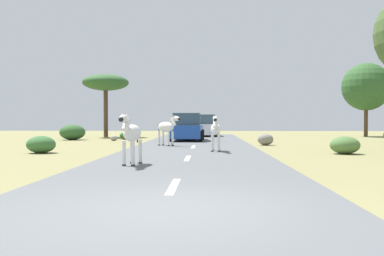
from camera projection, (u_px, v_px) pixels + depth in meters
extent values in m
plane|color=olive|center=(173.00, 211.00, 6.25)|extent=(90.00, 90.00, 0.00)
cube|color=#56595B|center=(163.00, 209.00, 6.26)|extent=(6.00, 64.00, 0.05)
cube|color=silver|center=(173.00, 186.00, 8.26)|extent=(0.16, 2.00, 0.01)
cube|color=silver|center=(188.00, 158.00, 14.25)|extent=(0.16, 2.00, 0.01)
cube|color=silver|center=(193.00, 147.00, 20.25)|extent=(0.16, 2.00, 0.01)
cube|color=silver|center=(196.00, 141.00, 26.24)|extent=(0.16, 2.00, 0.01)
cube|color=silver|center=(198.00, 137.00, 32.24)|extent=(0.16, 2.00, 0.01)
ellipsoid|color=silver|center=(132.00, 133.00, 12.22)|extent=(0.57, 1.11, 0.50)
cylinder|color=silver|center=(124.00, 153.00, 11.91)|extent=(0.12, 0.12, 0.72)
cylinder|color=#28231E|center=(124.00, 165.00, 11.92)|extent=(0.14, 0.14, 0.05)
cylinder|color=silver|center=(133.00, 153.00, 11.87)|extent=(0.12, 0.12, 0.72)
cylinder|color=#28231E|center=(133.00, 165.00, 11.87)|extent=(0.14, 0.14, 0.05)
cylinder|color=silver|center=(132.00, 152.00, 12.60)|extent=(0.12, 0.12, 0.72)
cylinder|color=#28231E|center=(132.00, 163.00, 12.60)|extent=(0.14, 0.14, 0.05)
cylinder|color=silver|center=(140.00, 152.00, 12.55)|extent=(0.12, 0.12, 0.72)
cylinder|color=#28231E|center=(140.00, 163.00, 12.55)|extent=(0.14, 0.14, 0.05)
cylinder|color=silver|center=(126.00, 124.00, 11.72)|extent=(0.25, 0.40, 0.43)
cube|color=black|center=(126.00, 121.00, 11.71)|extent=(0.09, 0.35, 0.29)
ellipsoid|color=silver|center=(123.00, 119.00, 11.47)|extent=(0.26, 0.49, 0.23)
ellipsoid|color=black|center=(121.00, 119.00, 11.29)|extent=(0.16, 0.18, 0.14)
cone|color=silver|center=(122.00, 115.00, 11.59)|extent=(0.10, 0.10, 0.13)
cone|color=silver|center=(127.00, 115.00, 11.57)|extent=(0.10, 0.10, 0.13)
cylinder|color=black|center=(138.00, 136.00, 12.74)|extent=(0.06, 0.15, 0.43)
ellipsoid|color=silver|center=(216.00, 129.00, 17.53)|extent=(0.47, 1.07, 0.50)
cylinder|color=silver|center=(212.00, 143.00, 17.21)|extent=(0.11, 0.11, 0.72)
cylinder|color=#28231E|center=(212.00, 151.00, 17.22)|extent=(0.13, 0.13, 0.05)
cylinder|color=silver|center=(219.00, 143.00, 17.19)|extent=(0.11, 0.11, 0.72)
cylinder|color=#28231E|center=(219.00, 151.00, 17.19)|extent=(0.13, 0.13, 0.05)
cylinder|color=silver|center=(213.00, 142.00, 17.90)|extent=(0.11, 0.11, 0.72)
cylinder|color=#28231E|center=(213.00, 150.00, 17.90)|extent=(0.13, 0.13, 0.05)
cylinder|color=silver|center=(219.00, 142.00, 17.87)|extent=(0.11, 0.11, 0.72)
cylinder|color=#28231E|center=(219.00, 150.00, 17.88)|extent=(0.13, 0.13, 0.05)
cylinder|color=silver|center=(215.00, 123.00, 17.02)|extent=(0.21, 0.38, 0.42)
cube|color=black|center=(215.00, 121.00, 17.02)|extent=(0.05, 0.35, 0.29)
ellipsoid|color=silver|center=(215.00, 119.00, 16.77)|extent=(0.21, 0.47, 0.23)
ellipsoid|color=black|center=(215.00, 120.00, 16.59)|extent=(0.14, 0.17, 0.14)
cone|color=silver|center=(214.00, 116.00, 16.89)|extent=(0.09, 0.09, 0.13)
cone|color=silver|center=(217.00, 116.00, 16.88)|extent=(0.09, 0.09, 0.13)
cylinder|color=black|center=(216.00, 131.00, 18.06)|extent=(0.04, 0.15, 0.43)
ellipsoid|color=silver|center=(166.00, 127.00, 21.23)|extent=(1.10, 1.04, 0.51)
cylinder|color=silver|center=(169.00, 139.00, 20.90)|extent=(0.15, 0.15, 0.74)
cylinder|color=#28231E|center=(169.00, 146.00, 20.90)|extent=(0.18, 0.18, 0.05)
cylinder|color=silver|center=(173.00, 139.00, 21.10)|extent=(0.15, 0.15, 0.74)
cylinder|color=#28231E|center=(173.00, 145.00, 21.10)|extent=(0.18, 0.18, 0.05)
cylinder|color=silver|center=(159.00, 138.00, 21.39)|extent=(0.15, 0.15, 0.74)
cylinder|color=#28231E|center=(159.00, 145.00, 21.39)|extent=(0.18, 0.18, 0.05)
cylinder|color=silver|center=(163.00, 138.00, 21.59)|extent=(0.15, 0.15, 0.74)
cylinder|color=#28231E|center=(163.00, 145.00, 21.59)|extent=(0.18, 0.18, 0.05)
cylinder|color=silver|center=(173.00, 122.00, 20.87)|extent=(0.42, 0.40, 0.44)
cube|color=black|center=(173.00, 120.00, 20.87)|extent=(0.30, 0.27, 0.30)
ellipsoid|color=silver|center=(176.00, 119.00, 20.69)|extent=(0.49, 0.46, 0.24)
ellipsoid|color=black|center=(179.00, 119.00, 20.56)|extent=(0.22, 0.21, 0.14)
cone|color=silver|center=(174.00, 116.00, 20.72)|extent=(0.13, 0.13, 0.14)
cone|color=silver|center=(176.00, 116.00, 20.82)|extent=(0.13, 0.13, 0.14)
cylinder|color=black|center=(159.00, 129.00, 21.61)|extent=(0.14, 0.13, 0.44)
cube|color=silver|center=(205.00, 129.00, 33.71)|extent=(2.04, 4.30, 0.80)
cube|color=#334751|center=(205.00, 119.00, 33.49)|extent=(1.76, 2.29, 0.76)
cube|color=black|center=(207.00, 132.00, 35.86)|extent=(1.72, 0.26, 0.24)
cylinder|color=black|center=(217.00, 131.00, 34.97)|extent=(0.26, 0.69, 0.68)
cylinder|color=black|center=(195.00, 131.00, 35.14)|extent=(0.26, 0.69, 0.68)
cylinder|color=black|center=(216.00, 132.00, 32.28)|extent=(0.26, 0.69, 0.68)
cylinder|color=black|center=(193.00, 132.00, 32.45)|extent=(0.26, 0.69, 0.68)
cube|color=#1E479E|center=(188.00, 131.00, 26.55)|extent=(1.91, 4.25, 0.80)
cube|color=#334751|center=(187.00, 119.00, 26.34)|extent=(1.70, 2.24, 0.76)
cube|color=black|center=(190.00, 134.00, 28.71)|extent=(1.71, 0.20, 0.24)
cylinder|color=black|center=(202.00, 134.00, 27.85)|extent=(0.24, 0.69, 0.68)
cylinder|color=black|center=(176.00, 134.00, 27.96)|extent=(0.24, 0.69, 0.68)
cylinder|color=black|center=(201.00, 136.00, 25.15)|extent=(0.24, 0.69, 0.68)
cylinder|color=black|center=(171.00, 136.00, 25.27)|extent=(0.24, 0.69, 0.68)
cylinder|color=#4C3823|center=(366.00, 121.00, 34.03)|extent=(0.31, 0.31, 2.52)
sphere|color=#2D5628|center=(366.00, 87.00, 33.98)|extent=(3.89, 3.89, 3.89)
cylinder|color=#4C3823|center=(106.00, 114.00, 32.85)|extent=(0.34, 0.34, 3.69)
ellipsoid|color=#2D5628|center=(106.00, 82.00, 32.80)|extent=(3.62, 3.62, 1.27)
ellipsoid|color=#386633|center=(41.00, 145.00, 17.10)|extent=(1.19, 1.07, 0.71)
ellipsoid|color=#2D5628|center=(126.00, 136.00, 29.02)|extent=(0.89, 0.80, 0.54)
ellipsoid|color=#2D5628|center=(72.00, 132.00, 28.33)|extent=(1.74, 1.57, 1.05)
ellipsoid|color=#4C7038|center=(345.00, 145.00, 16.67)|extent=(1.18, 1.06, 0.71)
ellipsoid|color=gray|center=(114.00, 138.00, 27.25)|extent=(0.50, 0.39, 0.35)
ellipsoid|color=gray|center=(265.00, 139.00, 22.34)|extent=(0.84, 0.74, 0.63)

